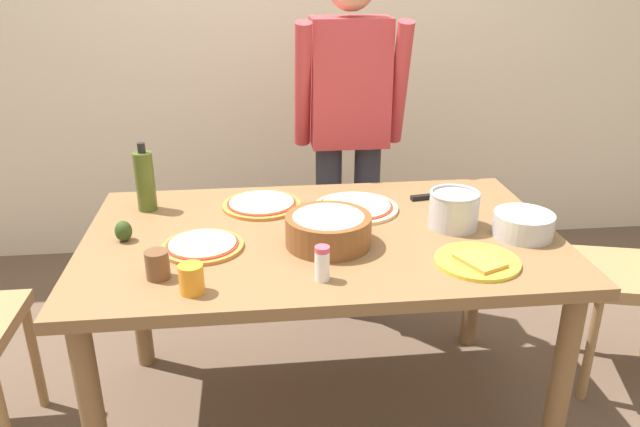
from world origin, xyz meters
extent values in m
plane|color=brown|center=(0.00, 0.00, 0.00)|extent=(8.00, 8.00, 0.00)
cube|color=beige|center=(0.00, 1.60, 1.30)|extent=(5.60, 0.10, 2.60)
cube|color=brown|center=(0.00, 0.00, 0.74)|extent=(1.60, 0.96, 0.04)
cylinder|color=brown|center=(-0.72, -0.40, 0.36)|extent=(0.07, 0.07, 0.72)
cylinder|color=brown|center=(0.72, -0.40, 0.36)|extent=(0.07, 0.07, 0.72)
cylinder|color=brown|center=(-0.72, 0.40, 0.36)|extent=(0.07, 0.07, 0.72)
cylinder|color=brown|center=(0.72, 0.40, 0.36)|extent=(0.07, 0.07, 0.72)
cylinder|color=#2D2D38|center=(0.12, 0.76, 0.42)|extent=(0.12, 0.12, 0.85)
cylinder|color=#2D2D38|center=(0.30, 0.76, 0.42)|extent=(0.12, 0.12, 0.85)
cube|color=#B7383D|center=(0.21, 0.76, 1.12)|extent=(0.34, 0.20, 0.55)
cylinder|color=#B7383D|center=(0.00, 0.71, 1.12)|extent=(0.07, 0.21, 0.55)
cylinder|color=#B7383D|center=(0.42, 0.71, 1.12)|extent=(0.07, 0.21, 0.55)
cylinder|color=#A37A4C|center=(-1.08, -0.18, 0.23)|extent=(0.04, 0.04, 0.45)
cylinder|color=#A37A4C|center=(-1.08, 0.16, 0.23)|extent=(0.04, 0.04, 0.45)
cube|color=#A37A4C|center=(1.25, 0.09, 0.47)|extent=(0.49, 0.49, 0.05)
cylinder|color=#A37A4C|center=(1.13, 0.29, 0.23)|extent=(0.04, 0.04, 0.45)
cylinder|color=#A37A4C|center=(1.04, -0.03, 0.23)|extent=(0.04, 0.04, 0.45)
cylinder|color=beige|center=(0.15, 0.19, 0.77)|extent=(0.32, 0.32, 0.01)
cylinder|color=#B22D1E|center=(0.15, 0.19, 0.77)|extent=(0.28, 0.28, 0.00)
cylinder|color=beige|center=(0.15, 0.19, 0.78)|extent=(0.26, 0.26, 0.00)
cylinder|color=#C67A33|center=(-0.20, 0.26, 0.77)|extent=(0.30, 0.30, 0.01)
cylinder|color=#B22D1E|center=(-0.20, 0.26, 0.77)|extent=(0.26, 0.26, 0.00)
cylinder|color=beige|center=(-0.20, 0.26, 0.78)|extent=(0.24, 0.24, 0.00)
cylinder|color=#C67A33|center=(-0.40, -0.08, 0.77)|extent=(0.26, 0.26, 0.01)
cylinder|color=#B22D1E|center=(-0.40, -0.08, 0.77)|extent=(0.23, 0.23, 0.00)
cylinder|color=beige|center=(-0.40, -0.08, 0.78)|extent=(0.22, 0.22, 0.00)
cylinder|color=gold|center=(0.45, -0.28, 0.77)|extent=(0.26, 0.26, 0.01)
cube|color=#CC8438|center=(0.45, -0.30, 0.78)|extent=(0.15, 0.17, 0.01)
cylinder|color=brown|center=(0.01, -0.09, 0.81)|extent=(0.28, 0.28, 0.10)
ellipsoid|color=beige|center=(0.01, -0.09, 0.85)|extent=(0.25, 0.25, 0.05)
cylinder|color=#B7B7BC|center=(0.67, -0.10, 0.80)|extent=(0.20, 0.20, 0.08)
cylinder|color=#47561E|center=(-0.62, 0.28, 0.87)|extent=(0.07, 0.07, 0.22)
cylinder|color=black|center=(-0.62, 0.28, 1.00)|extent=(0.03, 0.03, 0.04)
cylinder|color=#B7B7BC|center=(0.46, 0.00, 0.82)|extent=(0.17, 0.17, 0.12)
torus|color=#A5A5AD|center=(0.46, 0.00, 0.88)|extent=(0.17, 0.17, 0.01)
cylinder|color=orange|center=(-0.41, -0.36, 0.80)|extent=(0.07, 0.07, 0.08)
cylinder|color=brown|center=(-0.51, -0.27, 0.80)|extent=(0.07, 0.07, 0.08)
cylinder|color=white|center=(-0.04, -0.33, 0.81)|extent=(0.04, 0.04, 0.09)
cylinder|color=#D84C66|center=(-0.04, -0.33, 0.86)|extent=(0.04, 0.04, 0.02)
cube|color=silver|center=(0.56, 0.29, 0.76)|extent=(0.22, 0.06, 0.01)
cube|color=black|center=(0.42, 0.27, 0.77)|extent=(0.09, 0.04, 0.02)
ellipsoid|color=#2D4219|center=(-0.66, 0.01, 0.80)|extent=(0.06, 0.06, 0.07)
camera|label=1|loc=(-0.22, -1.90, 1.62)|focal=34.60mm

